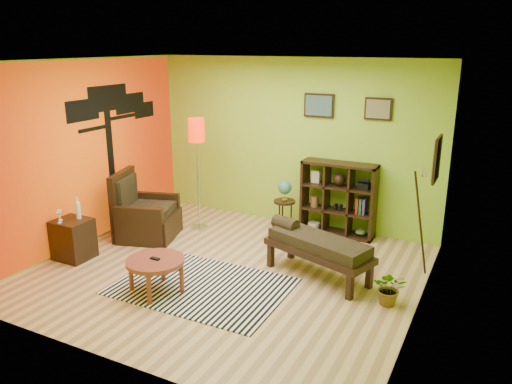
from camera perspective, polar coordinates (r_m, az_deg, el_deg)
The scene contains 11 objects.
ground at distance 6.95m, azimuth -3.32°, elevation -9.02°, with size 5.00×5.00×0.00m, color tan.
room_shell at distance 6.44m, azimuth -4.25°, elevation 5.81°, with size 5.04×4.54×2.82m.
zebra_rug at distance 6.57m, azimuth -6.20°, elevation -10.63°, with size 2.17×1.51×0.01m, color white.
coffee_table at distance 6.36m, azimuth -11.42°, elevation -8.06°, with size 0.72×0.72×0.47m.
armchair at distance 8.20m, azimuth -12.69°, elevation -2.85°, with size 1.09×1.09×1.07m.
side_cabinet at distance 7.69m, azimuth -20.16°, elevation -5.04°, with size 0.50×0.45×0.90m.
floor_lamp at distance 8.11m, azimuth -6.80°, elevation 5.89°, with size 0.28×0.28×1.86m.
globe_table at distance 8.14m, azimuth 3.30°, elevation -0.15°, with size 0.35×0.35×0.86m.
cube_shelf at distance 8.13m, azimuth 9.47°, elevation -0.80°, with size 1.20×0.35×1.20m.
bench at distance 6.68m, azimuth 6.87°, elevation -6.01°, with size 1.59×0.98×0.70m.
potted_plant at distance 6.26m, azimuth 15.03°, elevation -10.94°, with size 0.39×0.43×0.33m, color #26661E.
Camera 1 is at (3.18, -5.39, 3.01)m, focal length 35.00 mm.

